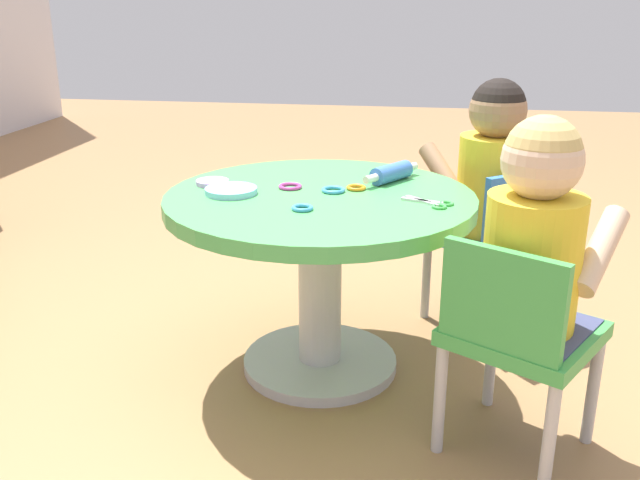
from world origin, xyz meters
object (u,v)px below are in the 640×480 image
Objects in this scene: craft_scissors at (434,203)px; craft_table at (320,242)px; seated_child_right at (492,164)px; seated_child_left at (535,235)px; rolling_pin at (391,173)px; child_chair_right at (495,239)px; child_chair_left at (517,336)px.

craft_table is at bearing 80.39° from craft_scissors.
seated_child_right is (0.36, -0.47, 0.15)m from craft_table.
seated_child_left is 0.33m from craft_scissors.
rolling_pin is at bearing 124.01° from seated_child_right.
child_chair_right is at bearing -27.38° from craft_scissors.
seated_child_right reaches higher than child_chair_left.
seated_child_right is at bearing 1.95° from child_chair_left.
seated_child_left reaches higher than craft_table.
seated_child_right is (0.03, 0.02, 0.23)m from child_chair_right.
child_chair_left is at bearing 149.62° from seated_child_left.
craft_scissors is (-0.05, -0.30, 0.14)m from craft_table.
seated_child_right reaches higher than craft_scissors.
craft_table is at bearing 60.12° from seated_child_left.
child_chair_left is 2.63× the size of rolling_pin.
seated_child_right is at bearing -55.99° from rolling_pin.
seated_child_right reaches higher than rolling_pin.
child_chair_left is 0.66m from child_chair_right.
seated_child_right is 0.35m from rolling_pin.
craft_scissors is (-0.38, 0.20, 0.22)m from child_chair_right.
rolling_pin is (0.16, -0.18, 0.16)m from craft_table.
craft_table is 1.62× the size of seated_child_left.
seated_child_left is at bearing -30.38° from child_chair_left.
seated_child_left reaches higher than child_chair_right.
seated_child_right reaches higher than craft_table.
craft_scissors is at bearing 157.24° from seated_child_right.
seated_child_right is at bearing -22.76° from craft_scissors.
craft_table is 1.55× the size of child_chair_left.
craft_table is 0.61m from seated_child_left.
craft_table is at bearing 127.50° from seated_child_right.
seated_child_left is 1.00× the size of seated_child_right.
rolling_pin reaches higher than child_chair_left.
seated_child_right is at bearing -52.50° from craft_table.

